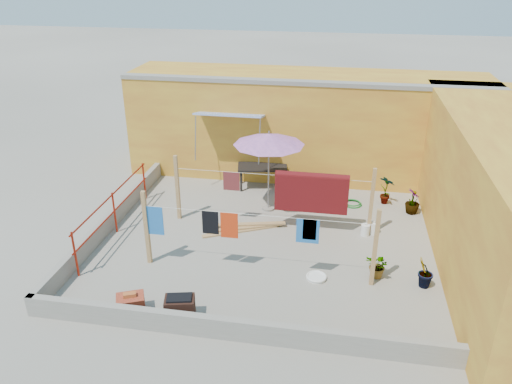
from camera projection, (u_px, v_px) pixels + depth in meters
The scene contains 21 objects.
ground at pixel (266, 241), 12.37m from camera, with size 80.00×80.00×0.00m, color #9E998E.
wall_back at pixel (305, 124), 15.80m from camera, with size 11.00×3.27×3.21m.
wall_right at pixel (502, 199), 10.88m from camera, with size 2.40×9.00×3.20m, color gold.
parapet_front at pixel (236, 329), 9.08m from camera, with size 8.30×0.16×0.44m, color gray.
parapet_left at pixel (111, 220), 12.92m from camera, with size 0.16×7.30×0.44m, color gray.
red_railing at pixel (114, 207), 12.50m from camera, with size 0.05×4.20×1.10m.
clothesline_rig at pixel (302, 197), 12.32m from camera, with size 5.09×2.35×1.80m.
patio_umbrella at pixel (269, 140), 13.09m from camera, with size 2.11×2.11×2.28m.
outdoor_table at pixel (262, 168), 15.06m from camera, with size 1.59×1.00×0.69m.
brick_stack at pixel (131, 304), 9.78m from camera, with size 0.65×0.57×0.47m.
lumber_pile at pixel (244, 228), 12.86m from camera, with size 2.04×1.06×0.13m.
brazier at pixel (180, 308), 9.60m from camera, with size 0.64×0.50×0.51m.
white_basin at pixel (316, 277), 10.90m from camera, with size 0.46×0.46×0.08m.
water_jug_a at pixel (373, 228), 12.66m from camera, with size 0.22×0.22×0.35m.
water_jug_b at pixel (365, 230), 12.57m from camera, with size 0.22×0.22×0.34m.
green_hose at pixel (353, 203), 14.20m from camera, with size 0.53×0.53×0.08m.
plant_back_a at pixel (321, 191), 14.18m from camera, with size 0.64×0.55×0.71m, color #275C1A.
plant_back_b at pixel (413, 201), 13.60m from camera, with size 0.39×0.39×0.70m, color #275C1A.
plant_right_a at pixel (386, 190), 14.11m from camera, with size 0.46×0.31×0.87m, color #275C1A.
plant_right_b at pixel (425, 273), 10.48m from camera, with size 0.40×0.32×0.72m, color #275C1A.
plant_right_c at pixel (378, 266), 10.85m from camera, with size 0.51×0.44×0.57m, color #275C1A.
Camera 1 is at (1.60, -10.58, 6.33)m, focal length 35.00 mm.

